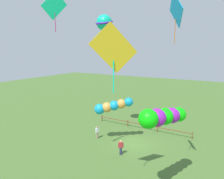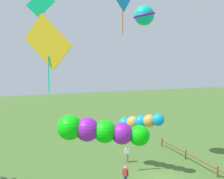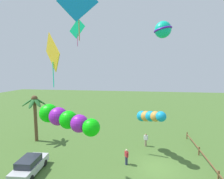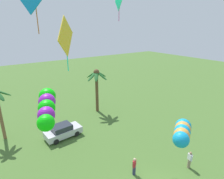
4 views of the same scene
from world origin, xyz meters
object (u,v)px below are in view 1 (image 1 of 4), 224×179
Objects in this scene: spectator_0 at (97,132)px; kite_diamond_2 at (54,6)px; kite_diamond_3 at (176,10)px; kite_tube_5 at (112,106)px; kite_ball_4 at (104,23)px; spectator_1 at (121,147)px; kite_tube_1 at (163,117)px; kite_diamond_0 at (114,49)px.

kite_diamond_2 is at bearing 102.49° from spectator_0.
spectator_0 is 0.45× the size of kite_diamond_3.
kite_tube_5 is at bearing -174.18° from spectator_0.
kite_ball_4 is at bearing -36.08° from kite_tube_5.
spectator_1 is 0.78× the size of kite_ball_4.
kite_tube_1 is at bearing -166.02° from kite_diamond_2.
spectator_1 is 0.45× the size of kite_diamond_3.
kite_tube_1 reaches higher than spectator_1.
kite_tube_5 is at bearing -91.83° from kite_diamond_2.
kite_diamond_3 is at bearing -131.10° from kite_diamond_0.
kite_diamond_0 reaches higher than spectator_1.
kite_tube_5 is at bearing -44.32° from spectator_1.
kite_diamond_2 reaches higher than kite_tube_5.
spectator_0 is at bearing 5.82° from kite_tube_5.
kite_diamond_2 is at bearing 20.97° from kite_diamond_3.
kite_tube_1 is at bearing 148.59° from spectator_0.
kite_diamond_3 is at bearing 147.10° from kite_ball_4.
kite_tube_5 is at bearing 143.92° from kite_ball_4.
kite_diamond_0 reaches higher than spectator_0.
kite_tube_5 is (-0.26, -8.11, -9.57)m from kite_diamond_2.
spectator_0 is 4.88m from spectator_1.
kite_diamond_3 is at bearing 147.90° from kite_tube_5.
kite_diamond_0 is at bearing 130.55° from spectator_0.
kite_diamond_2 is at bearing 99.81° from kite_ball_4.
kite_diamond_2 is 9.64m from kite_ball_4.
kite_diamond_0 is at bearing 120.72° from kite_tube_5.
kite_ball_4 is (9.60, -7.52, 7.84)m from kite_tube_1.
kite_diamond_0 is 0.97× the size of kite_tube_1.
kite_tube_1 reaches higher than kite_tube_5.
kite_tube_1 is 1.17× the size of kite_tube_5.
kite_diamond_3 is at bearing 154.47° from spectator_1.
kite_diamond_0 is 1.50× the size of kite_diamond_2.
kite_tube_1 is at bearing -140.68° from kite_diamond_0.
kite_tube_1 is at bearing 144.38° from spectator_1.
kite_tube_1 reaches higher than spectator_0.
kite_diamond_2 reaches higher than spectator_1.
kite_diamond_0 is at bearing 177.24° from kite_diamond_2.
kite_diamond_0 is 5.85m from kite_tube_1.
spectator_1 is at bearing 154.24° from spectator_0.
kite_diamond_2 is (7.96, 1.98, 7.86)m from kite_tube_1.
kite_diamond_3 is (-8.19, -3.14, -0.57)m from kite_diamond_2.
kite_tube_5 is (4.97, -8.37, -6.39)m from kite_diamond_0.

